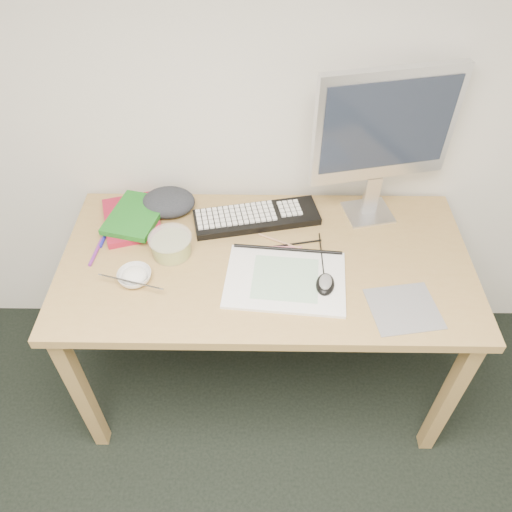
{
  "coord_description": "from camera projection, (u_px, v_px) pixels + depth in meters",
  "views": [
    {
      "loc": [
        0.18,
        0.24,
        1.97
      ],
      "look_at": [
        0.16,
        1.36,
        0.83
      ],
      "focal_mm": 35.0,
      "sensor_mm": 36.0,
      "label": 1
    }
  ],
  "objects": [
    {
      "name": "book_red",
      "position": [
        132.0,
        219.0,
        1.83
      ],
      "size": [
        0.26,
        0.3,
        0.03
      ],
      "primitive_type": "cube",
      "rotation": [
        0.0,
        0.0,
        0.3
      ],
      "color": "maroon",
      "rests_on": "desk"
    },
    {
      "name": "marker_purple",
      "position": [
        96.0,
        252.0,
        1.72
      ],
      "size": [
        0.02,
        0.13,
        0.01
      ],
      "primitive_type": "cylinder",
      "rotation": [
        0.0,
        1.57,
        1.48
      ],
      "color": "#702486",
      "rests_on": "desk"
    },
    {
      "name": "book_green",
      "position": [
        136.0,
        215.0,
        1.81
      ],
      "size": [
        0.22,
        0.27,
        0.02
      ],
      "primitive_type": "cube",
      "rotation": [
        0.0,
        0.0,
        -0.24
      ],
      "color": "#1A6A1C",
      "rests_on": "book_red"
    },
    {
      "name": "rice_bowl",
      "position": [
        135.0,
        277.0,
        1.62
      ],
      "size": [
        0.13,
        0.13,
        0.03
      ],
      "primitive_type": "imported",
      "rotation": [
        0.0,
        0.0,
        0.18
      ],
      "color": "white",
      "rests_on": "desk"
    },
    {
      "name": "pencil_tan",
      "position": [
        284.0,
        243.0,
        1.75
      ],
      "size": [
        0.18,
        0.1,
        0.01
      ],
      "primitive_type": "cylinder",
      "rotation": [
        0.0,
        1.57,
        -0.47
      ],
      "color": "tan",
      "rests_on": "desk"
    },
    {
      "name": "keyboard",
      "position": [
        257.0,
        217.0,
        1.83
      ],
      "size": [
        0.48,
        0.23,
        0.03
      ],
      "primitive_type": "cube",
      "rotation": [
        0.0,
        0.0,
        0.2
      ],
      "color": "black",
      "rests_on": "desk"
    },
    {
      "name": "cloth_lump",
      "position": [
        168.0,
        202.0,
        1.86
      ],
      "size": [
        0.18,
        0.15,
        0.07
      ],
      "primitive_type": "ellipsoid",
      "rotation": [
        0.0,
        0.0,
        0.07
      ],
      "color": "#23262A",
      "rests_on": "desk"
    },
    {
      "name": "monitor",
      "position": [
        385.0,
        130.0,
        1.62
      ],
      "size": [
        0.48,
        0.18,
        0.56
      ],
      "rotation": [
        0.0,
        0.0,
        0.22
      ],
      "color": "silver",
      "rests_on": "desk"
    },
    {
      "name": "fruit_tub",
      "position": [
        171.0,
        245.0,
        1.7
      ],
      "size": [
        0.19,
        0.19,
        0.07
      ],
      "primitive_type": "cylinder",
      "rotation": [
        0.0,
        0.0,
        -0.34
      ],
      "color": "#E3BC50",
      "rests_on": "desk"
    },
    {
      "name": "desk",
      "position": [
        266.0,
        275.0,
        1.76
      ],
      "size": [
        1.4,
        0.7,
        0.75
      ],
      "color": "#A8874D",
      "rests_on": "ground"
    },
    {
      "name": "chopsticks",
      "position": [
        131.0,
        282.0,
        1.58
      ],
      "size": [
        0.21,
        0.07,
        0.02
      ],
      "primitive_type": "cylinder",
      "rotation": [
        0.0,
        1.57,
        -0.27
      ],
      "color": "#AEAEB0",
      "rests_on": "rice_bowl"
    },
    {
      "name": "pencil_pink",
      "position": [
        276.0,
        247.0,
        1.74
      ],
      "size": [
        0.18,
        0.01,
        0.01
      ],
      "primitive_type": "cylinder",
      "rotation": [
        0.0,
        1.57,
        -0.0
      ],
      "color": "#C96479",
      "rests_on": "desk"
    },
    {
      "name": "mouse",
      "position": [
        325.0,
        282.0,
        1.59
      ],
      "size": [
        0.08,
        0.1,
        0.03
      ],
      "primitive_type": "ellipsoid",
      "rotation": [
        0.0,
        0.0,
        -0.17
      ],
      "color": "black",
      "rests_on": "sketchpad"
    },
    {
      "name": "mousepad",
      "position": [
        404.0,
        309.0,
        1.55
      ],
      "size": [
        0.24,
        0.22,
        0.0
      ],
      "primitive_type": "cube",
      "rotation": [
        0.0,
        0.0,
        0.16
      ],
      "color": "gray",
      "rests_on": "desk"
    },
    {
      "name": "sketchpad",
      "position": [
        285.0,
        280.0,
        1.63
      ],
      "size": [
        0.41,
        0.31,
        0.01
      ],
      "primitive_type": "cube",
      "rotation": [
        0.0,
        0.0,
        -0.09
      ],
      "color": "white",
      "rests_on": "desk"
    },
    {
      "name": "marker_blue",
      "position": [
        106.0,
        234.0,
        1.78
      ],
      "size": [
        0.02,
        0.13,
        0.01
      ],
      "primitive_type": "cylinder",
      "rotation": [
        0.0,
        1.57,
        1.5
      ],
      "color": "#1F22AB",
      "rests_on": "desk"
    },
    {
      "name": "pencil_black",
      "position": [
        297.0,
        243.0,
        1.75
      ],
      "size": [
        0.17,
        0.04,
        0.01
      ],
      "primitive_type": "cylinder",
      "rotation": [
        0.0,
        1.57,
        0.2
      ],
      "color": "black",
      "rests_on": "desk"
    },
    {
      "name": "marker_orange",
      "position": [
        119.0,
        228.0,
        1.8
      ],
      "size": [
        0.02,
        0.13,
        0.01
      ],
      "primitive_type": "cylinder",
      "rotation": [
        0.0,
        1.57,
        1.68
      ],
      "color": "orange",
      "rests_on": "desk"
    }
  ]
}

